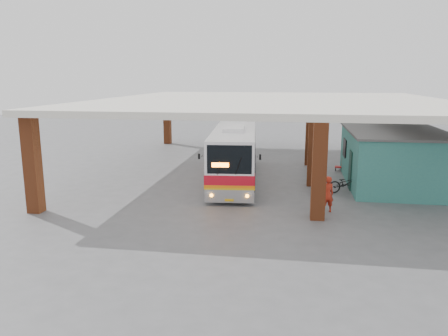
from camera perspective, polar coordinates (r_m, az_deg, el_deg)
The scene contains 8 objects.
ground at distance 22.26m, azimuth 3.93°, elevation -3.83°, with size 90.00×90.00×0.00m, color #515154.
brick_columns at distance 26.63m, azimuth 8.06°, elevation 3.46°, with size 20.10×21.60×4.35m.
canopy_roof at distance 27.93m, azimuth 6.34°, elevation 8.68°, with size 21.00×23.00×0.30m, color silver.
shop_building at distance 26.34m, azimuth 21.28°, elevation 1.32°, with size 5.20×8.20×3.11m.
coach_bus at distance 25.68m, azimuth 1.41°, elevation 2.04°, with size 3.37×11.44×3.29m.
motorcycle at distance 23.85m, azimuth 15.65°, elevation -1.94°, with size 0.67×1.92×1.01m, color black.
pedestrian at distance 20.17m, azimuth 13.33°, elevation -3.35°, with size 0.60×0.40×1.66m, color #B32916.
red_chair at distance 29.30m, azimuth 14.98°, elevation 0.43°, with size 0.53×0.53×0.89m.
Camera 1 is at (1.89, -21.35, 5.99)m, focal length 35.00 mm.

